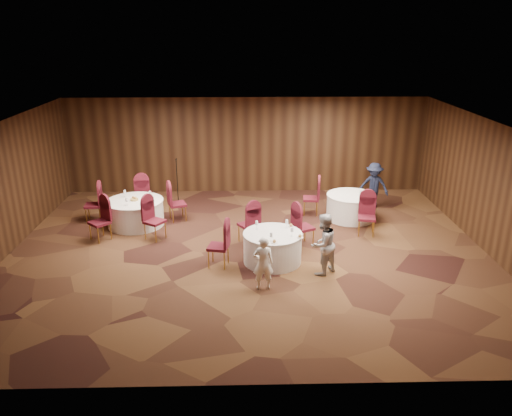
{
  "coord_description": "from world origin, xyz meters",
  "views": [
    {
      "loc": [
        -0.11,
        -11.48,
        5.35
      ],
      "look_at": [
        0.2,
        0.2,
        1.1
      ],
      "focal_mm": 35.0,
      "sensor_mm": 36.0,
      "label": 1
    }
  ],
  "objects_px": {
    "mic_stand": "(178,191)",
    "woman_a": "(263,263)",
    "man_c": "(374,186)",
    "woman_b": "(323,244)",
    "table_right": "(351,207)",
    "table_left": "(135,213)",
    "table_main": "(272,247)"
  },
  "relations": [
    {
      "from": "table_left",
      "to": "woman_a",
      "type": "xyz_separation_m",
      "value": [
        3.49,
        -3.81,
        0.23
      ]
    },
    {
      "from": "table_left",
      "to": "table_right",
      "type": "height_order",
      "value": "same"
    },
    {
      "from": "mic_stand",
      "to": "woman_b",
      "type": "height_order",
      "value": "mic_stand"
    },
    {
      "from": "table_left",
      "to": "man_c",
      "type": "distance_m",
      "value": 7.25
    },
    {
      "from": "table_left",
      "to": "table_main",
      "type": "bearing_deg",
      "value": -33.42
    },
    {
      "from": "woman_b",
      "to": "woman_a",
      "type": "bearing_deg",
      "value": -13.0
    },
    {
      "from": "woman_b",
      "to": "man_c",
      "type": "distance_m",
      "value": 4.94
    },
    {
      "from": "table_main",
      "to": "woman_b",
      "type": "height_order",
      "value": "woman_b"
    },
    {
      "from": "mic_stand",
      "to": "woman_b",
      "type": "bearing_deg",
      "value": -51.9
    },
    {
      "from": "mic_stand",
      "to": "man_c",
      "type": "height_order",
      "value": "mic_stand"
    },
    {
      "from": "woman_a",
      "to": "man_c",
      "type": "xyz_separation_m",
      "value": [
        3.64,
        5.08,
        0.11
      ]
    },
    {
      "from": "woman_a",
      "to": "woman_b",
      "type": "height_order",
      "value": "woman_b"
    },
    {
      "from": "table_main",
      "to": "table_right",
      "type": "bearing_deg",
      "value": 48.9
    },
    {
      "from": "table_right",
      "to": "woman_b",
      "type": "distance_m",
      "value": 3.73
    },
    {
      "from": "mic_stand",
      "to": "man_c",
      "type": "relative_size",
      "value": 1.02
    },
    {
      "from": "table_main",
      "to": "man_c",
      "type": "xyz_separation_m",
      "value": [
        3.36,
        3.76,
        0.35
      ]
    },
    {
      "from": "table_main",
      "to": "table_left",
      "type": "distance_m",
      "value": 4.52
    },
    {
      "from": "table_right",
      "to": "man_c",
      "type": "height_order",
      "value": "man_c"
    },
    {
      "from": "man_c",
      "to": "woman_a",
      "type": "bearing_deg",
      "value": -99.04
    },
    {
      "from": "table_main",
      "to": "woman_b",
      "type": "bearing_deg",
      "value": -29.63
    },
    {
      "from": "table_main",
      "to": "woman_b",
      "type": "distance_m",
      "value": 1.32
    },
    {
      "from": "table_left",
      "to": "woman_b",
      "type": "relative_size",
      "value": 1.11
    },
    {
      "from": "table_left",
      "to": "woman_a",
      "type": "distance_m",
      "value": 5.17
    },
    {
      "from": "table_left",
      "to": "woman_b",
      "type": "bearing_deg",
      "value": -32.59
    },
    {
      "from": "mic_stand",
      "to": "woman_a",
      "type": "relative_size",
      "value": 1.21
    },
    {
      "from": "table_right",
      "to": "table_left",
      "type": "bearing_deg",
      "value": -176.86
    },
    {
      "from": "man_c",
      "to": "mic_stand",
      "type": "bearing_deg",
      "value": -158.78
    },
    {
      "from": "table_right",
      "to": "woman_a",
      "type": "relative_size",
      "value": 1.17
    },
    {
      "from": "mic_stand",
      "to": "table_main",
      "type": "bearing_deg",
      "value": -57.25
    },
    {
      "from": "table_main",
      "to": "woman_a",
      "type": "bearing_deg",
      "value": -101.91
    },
    {
      "from": "woman_a",
      "to": "man_c",
      "type": "distance_m",
      "value": 6.25
    },
    {
      "from": "table_main",
      "to": "table_left",
      "type": "height_order",
      "value": "same"
    }
  ]
}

